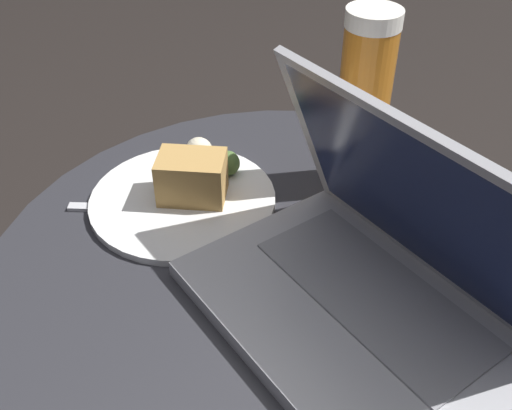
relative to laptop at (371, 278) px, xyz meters
The scene contains 6 objects.
table 0.24m from the laptop, behind, with size 0.66×0.66×0.56m.
napkin 0.24m from the laptop, 164.57° to the right, with size 0.21×0.17×0.00m.
laptop is the anchor object (origin of this frame).
beer_glass 0.23m from the laptop, 137.57° to the left, with size 0.06×0.06×0.22m.
snack_plate 0.26m from the laptop, behind, with size 0.22×0.22×0.06m.
fork 0.28m from the laptop, 162.53° to the right, with size 0.13×0.15×0.00m.
Camera 1 is at (0.34, -0.32, 1.01)m, focal length 42.00 mm.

